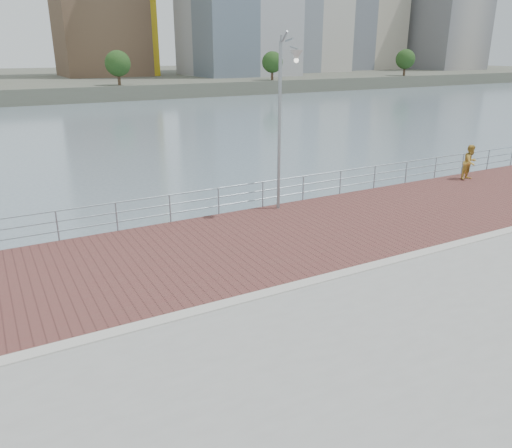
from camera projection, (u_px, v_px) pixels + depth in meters
water at (289, 349)px, 14.72m from camera, size 400.00×400.00×0.00m
seawall at (420, 428)px, 10.26m from camera, size 40.00×24.00×2.00m
brick_lane at (233, 246)px, 17.02m from camera, size 40.00×6.80×0.02m
curb at (290, 287)px, 14.04m from camera, size 40.00×0.40×0.06m
far_shore at (5, 81)px, 115.46m from camera, size 320.00×95.00×2.50m
guardrail at (195, 202)px, 19.60m from camera, size 39.06×0.06×1.13m
street_lamp at (287, 94)px, 19.06m from camera, size 0.49×1.42×6.67m
bystander at (470, 162)px, 25.40m from camera, size 0.92×0.75×1.77m
shoreline_trees at (43, 64)px, 77.82m from camera, size 144.44×4.54×6.06m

